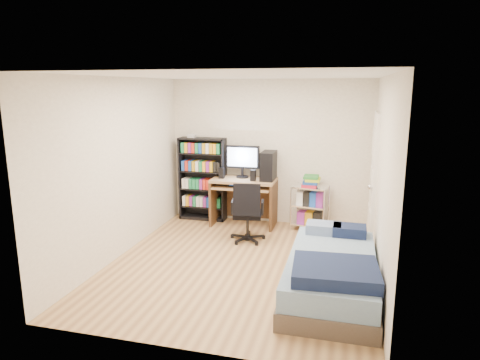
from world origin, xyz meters
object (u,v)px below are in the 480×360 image
(office_chair, at_px, (247,222))
(computer_desk, at_px, (251,183))
(bed, at_px, (332,273))
(media_shelf, at_px, (203,178))

(office_chair, bearing_deg, computer_desk, 90.54)
(computer_desk, bearing_deg, office_chair, -80.39)
(bed, bearing_deg, office_chair, 133.31)
(office_chair, height_order, bed, office_chair)
(computer_desk, height_order, bed, computer_desk)
(media_shelf, relative_size, computer_desk, 1.12)
(computer_desk, relative_size, bed, 0.68)
(computer_desk, height_order, office_chair, computer_desk)
(computer_desk, bearing_deg, media_shelf, 174.43)
(media_shelf, relative_size, bed, 0.76)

